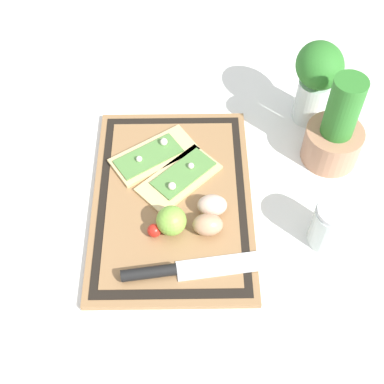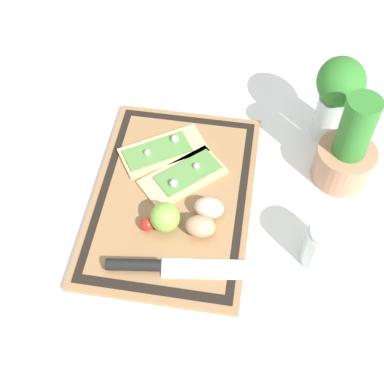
{
  "view_description": "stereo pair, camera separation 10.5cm",
  "coord_description": "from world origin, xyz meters",
  "px_view_note": "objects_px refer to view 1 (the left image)",
  "views": [
    {
      "loc": [
        0.61,
        0.03,
        0.88
      ],
      "look_at": [
        0.0,
        0.04,
        0.03
      ],
      "focal_mm": 50.0,
      "sensor_mm": 36.0,
      "label": 1
    },
    {
      "loc": [
        0.61,
        0.14,
        0.88
      ],
      "look_at": [
        0.0,
        0.04,
        0.03
      ],
      "focal_mm": 50.0,
      "sensor_mm": 36.0,
      "label": 2
    }
  ],
  "objects_px": {
    "cherry_tomato_red": "(154,230)",
    "herb_pot": "(335,133)",
    "egg_brown": "(208,225)",
    "egg_pink": "(212,205)",
    "pizza_slice_far": "(180,177)",
    "knife": "(170,271)",
    "sauce_jar": "(331,227)",
    "lime": "(173,221)",
    "herb_glass": "(317,78)",
    "pizza_slice_near": "(153,155)"
  },
  "relations": [
    {
      "from": "lime",
      "to": "herb_glass",
      "type": "relative_size",
      "value": 0.29
    },
    {
      "from": "pizza_slice_near",
      "to": "cherry_tomato_red",
      "type": "distance_m",
      "value": 0.19
    },
    {
      "from": "pizza_slice_far",
      "to": "herb_pot",
      "type": "xyz_separation_m",
      "value": [
        -0.07,
        0.32,
        0.05
      ]
    },
    {
      "from": "knife",
      "to": "lime",
      "type": "relative_size",
      "value": 4.61
    },
    {
      "from": "pizza_slice_far",
      "to": "egg_brown",
      "type": "xyz_separation_m",
      "value": [
        0.12,
        0.05,
        0.02
      ]
    },
    {
      "from": "pizza_slice_near",
      "to": "lime",
      "type": "xyz_separation_m",
      "value": [
        0.18,
        0.04,
        0.02
      ]
    },
    {
      "from": "pizza_slice_far",
      "to": "cherry_tomato_red",
      "type": "xyz_separation_m",
      "value": [
        0.13,
        -0.05,
        0.01
      ]
    },
    {
      "from": "knife",
      "to": "egg_brown",
      "type": "height_order",
      "value": "egg_brown"
    },
    {
      "from": "egg_pink",
      "to": "cherry_tomato_red",
      "type": "xyz_separation_m",
      "value": [
        0.05,
        -0.11,
        -0.01
      ]
    },
    {
      "from": "egg_brown",
      "to": "lime",
      "type": "xyz_separation_m",
      "value": [
        -0.0,
        -0.06,
        0.01
      ]
    },
    {
      "from": "pizza_slice_far",
      "to": "lime",
      "type": "distance_m",
      "value": 0.12
    },
    {
      "from": "sauce_jar",
      "to": "lime",
      "type": "bearing_deg",
      "value": -93.3
    },
    {
      "from": "egg_brown",
      "to": "herb_glass",
      "type": "height_order",
      "value": "herb_glass"
    },
    {
      "from": "pizza_slice_near",
      "to": "herb_glass",
      "type": "relative_size",
      "value": 0.99
    },
    {
      "from": "herb_pot",
      "to": "sauce_jar",
      "type": "bearing_deg",
      "value": -10.32
    },
    {
      "from": "knife",
      "to": "cherry_tomato_red",
      "type": "relative_size",
      "value": 10.03
    },
    {
      "from": "egg_brown",
      "to": "pizza_slice_far",
      "type": "bearing_deg",
      "value": -157.23
    },
    {
      "from": "cherry_tomato_red",
      "to": "herb_pot",
      "type": "bearing_deg",
      "value": 118.59
    },
    {
      "from": "knife",
      "to": "sauce_jar",
      "type": "xyz_separation_m",
      "value": [
        -0.08,
        0.3,
        0.02
      ]
    },
    {
      "from": "sauce_jar",
      "to": "knife",
      "type": "bearing_deg",
      "value": -75.57
    },
    {
      "from": "pizza_slice_near",
      "to": "knife",
      "type": "distance_m",
      "value": 0.28
    },
    {
      "from": "knife",
      "to": "herb_glass",
      "type": "bearing_deg",
      "value": 142.42
    },
    {
      "from": "lime",
      "to": "sauce_jar",
      "type": "relative_size",
      "value": 0.57
    },
    {
      "from": "pizza_slice_near",
      "to": "egg_brown",
      "type": "height_order",
      "value": "egg_brown"
    },
    {
      "from": "egg_pink",
      "to": "sauce_jar",
      "type": "height_order",
      "value": "sauce_jar"
    },
    {
      "from": "cherry_tomato_red",
      "to": "herb_pot",
      "type": "xyz_separation_m",
      "value": [
        -0.2,
        0.37,
        0.05
      ]
    },
    {
      "from": "knife",
      "to": "cherry_tomato_red",
      "type": "xyz_separation_m",
      "value": [
        -0.08,
        -0.03,
        0.0
      ]
    },
    {
      "from": "lime",
      "to": "herb_pot",
      "type": "relative_size",
      "value": 0.27
    },
    {
      "from": "egg_brown",
      "to": "egg_pink",
      "type": "xyz_separation_m",
      "value": [
        -0.04,
        0.01,
        0.0
      ]
    },
    {
      "from": "egg_brown",
      "to": "sauce_jar",
      "type": "xyz_separation_m",
      "value": [
        0.01,
        0.23,
        0.01
      ]
    },
    {
      "from": "pizza_slice_near",
      "to": "pizza_slice_far",
      "type": "height_order",
      "value": "same"
    },
    {
      "from": "pizza_slice_far",
      "to": "herb_glass",
      "type": "bearing_deg",
      "value": 122.66
    },
    {
      "from": "sauce_jar",
      "to": "herb_pot",
      "type": "bearing_deg",
      "value": 169.68
    },
    {
      "from": "pizza_slice_near",
      "to": "egg_pink",
      "type": "distance_m",
      "value": 0.18
    },
    {
      "from": "pizza_slice_far",
      "to": "egg_pink",
      "type": "height_order",
      "value": "egg_pink"
    },
    {
      "from": "cherry_tomato_red",
      "to": "pizza_slice_near",
      "type": "bearing_deg",
      "value": -177.46
    },
    {
      "from": "pizza_slice_far",
      "to": "lime",
      "type": "bearing_deg",
      "value": -5.86
    },
    {
      "from": "egg_brown",
      "to": "herb_glass",
      "type": "relative_size",
      "value": 0.29
    },
    {
      "from": "knife",
      "to": "egg_brown",
      "type": "bearing_deg",
      "value": 141.57
    },
    {
      "from": "lime",
      "to": "cherry_tomato_red",
      "type": "relative_size",
      "value": 2.17
    },
    {
      "from": "lime",
      "to": "cherry_tomato_red",
      "type": "height_order",
      "value": "lime"
    },
    {
      "from": "pizza_slice_near",
      "to": "cherry_tomato_red",
      "type": "xyz_separation_m",
      "value": [
        0.19,
        0.01,
        0.01
      ]
    },
    {
      "from": "herb_pot",
      "to": "herb_glass",
      "type": "distance_m",
      "value": 0.13
    },
    {
      "from": "cherry_tomato_red",
      "to": "herb_glass",
      "type": "relative_size",
      "value": 0.13
    },
    {
      "from": "pizza_slice_far",
      "to": "lime",
      "type": "height_order",
      "value": "lime"
    },
    {
      "from": "lime",
      "to": "knife",
      "type": "bearing_deg",
      "value": -3.4
    },
    {
      "from": "herb_glass",
      "to": "sauce_jar",
      "type": "bearing_deg",
      "value": -1.54
    },
    {
      "from": "herb_glass",
      "to": "pizza_slice_near",
      "type": "bearing_deg",
      "value": -70.06
    },
    {
      "from": "knife",
      "to": "lime",
      "type": "bearing_deg",
      "value": 176.6
    },
    {
      "from": "egg_brown",
      "to": "sauce_jar",
      "type": "distance_m",
      "value": 0.23
    }
  ]
}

